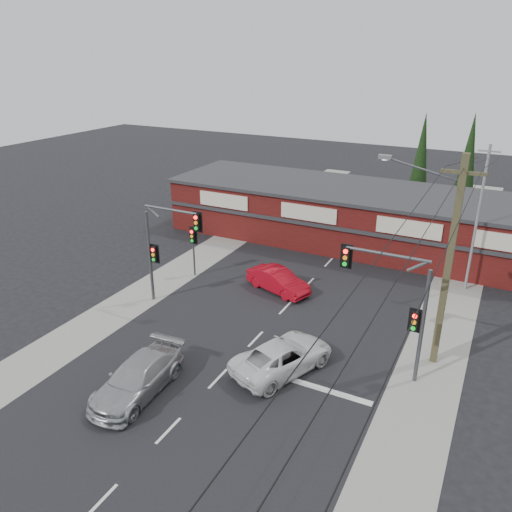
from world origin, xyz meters
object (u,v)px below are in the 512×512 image
at_px(shop_building, 339,213).
at_px(silver_suv, 138,378).
at_px(red_sedan, 278,280).
at_px(white_suv, 283,356).
at_px(utility_pole, 446,257).

bearing_deg(shop_building, silver_suv, -94.06).
bearing_deg(shop_building, red_sedan, -91.83).
bearing_deg(red_sedan, silver_suv, -167.46).
relative_size(white_suv, red_sedan, 1.23).
bearing_deg(utility_pole, silver_suv, -142.67).
bearing_deg(red_sedan, utility_pole, -91.05).
xyz_separation_m(red_sedan, utility_pole, (9.70, -3.46, 4.70)).
xyz_separation_m(white_suv, utility_pole, (6.06, 3.92, 4.67)).
bearing_deg(white_suv, silver_suv, 64.15).
distance_m(red_sedan, shop_building, 10.64).
relative_size(red_sedan, shop_building, 0.16).
bearing_deg(utility_pole, shop_building, 123.76).
bearing_deg(red_sedan, white_suv, -135.17).
xyz_separation_m(shop_building, utility_pole, (9.36, -14.00, 3.26)).
bearing_deg(white_suv, utility_pole, -125.12).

